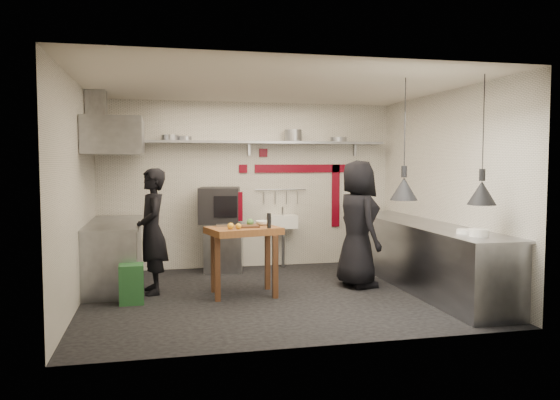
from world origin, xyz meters
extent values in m
plane|color=black|center=(0.00, 0.00, 0.00)|extent=(5.00, 5.00, 0.00)
plane|color=beige|center=(0.00, 0.00, 2.80)|extent=(5.00, 5.00, 0.00)
cube|color=beige|center=(0.00, 2.10, 1.40)|extent=(5.00, 0.04, 2.80)
cube|color=beige|center=(0.00, -2.10, 1.40)|extent=(5.00, 0.04, 2.80)
cube|color=beige|center=(-2.50, 0.00, 1.40)|extent=(0.04, 4.20, 2.80)
cube|color=beige|center=(2.50, 0.00, 1.40)|extent=(0.04, 4.20, 2.80)
cube|color=#620311|center=(0.95, 2.08, 1.68)|extent=(1.70, 0.02, 0.14)
cube|color=#620311|center=(1.55, 2.08, 1.20)|extent=(0.14, 0.02, 1.10)
cube|color=#620311|center=(0.25, 2.08, 1.95)|extent=(0.14, 0.02, 0.14)
cube|color=#620311|center=(-0.10, 2.08, 1.68)|extent=(0.14, 0.02, 0.14)
cube|color=gray|center=(0.00, 1.92, 2.12)|extent=(4.60, 0.34, 0.04)
cube|color=gray|center=(-1.90, 2.07, 2.02)|extent=(0.04, 0.06, 0.24)
cube|color=gray|center=(0.00, 2.07, 2.02)|extent=(0.04, 0.06, 0.24)
cube|color=gray|center=(1.90, 2.07, 2.02)|extent=(0.04, 0.06, 0.24)
cylinder|color=gray|center=(-1.31, 1.92, 2.19)|extent=(0.34, 0.34, 0.09)
cylinder|color=gray|center=(-1.08, 1.92, 2.18)|extent=(0.28, 0.28, 0.07)
cylinder|color=gray|center=(0.74, 1.92, 2.24)|extent=(0.38, 0.38, 0.20)
cylinder|color=gray|center=(1.54, 1.92, 2.18)|extent=(0.36, 0.36, 0.08)
cube|color=gray|center=(-0.48, 1.78, 0.40)|extent=(0.70, 0.66, 0.80)
cube|color=black|center=(-0.54, 1.76, 1.09)|extent=(0.74, 0.71, 0.58)
cube|color=#620311|center=(-0.48, 1.48, 1.09)|extent=(0.53, 0.13, 0.46)
cube|color=black|center=(-0.48, 1.44, 1.09)|extent=(0.36, 0.08, 0.34)
cube|color=white|center=(0.55, 1.92, 0.78)|extent=(0.46, 0.34, 0.22)
cylinder|color=gray|center=(0.55, 1.92, 0.96)|extent=(0.03, 0.03, 0.14)
cylinder|color=gray|center=(0.55, 1.88, 0.34)|extent=(0.06, 0.06, 0.66)
cylinder|color=gray|center=(0.55, 2.06, 1.32)|extent=(0.90, 0.02, 0.02)
cube|color=gray|center=(2.15, 0.00, 0.45)|extent=(0.70, 3.80, 0.90)
cube|color=gray|center=(2.15, 0.00, 0.92)|extent=(0.76, 3.90, 0.03)
cylinder|color=white|center=(2.12, -1.46, 0.97)|extent=(0.26, 0.26, 0.09)
cylinder|color=white|center=(2.10, -1.20, 0.96)|extent=(0.25, 0.25, 0.05)
cube|color=gray|center=(-2.15, 1.05, 0.45)|extent=(0.70, 1.90, 0.90)
cube|color=gray|center=(-2.15, 1.05, 0.92)|extent=(0.76, 2.00, 0.03)
cube|color=gray|center=(-2.10, 1.05, 2.15)|extent=(0.78, 1.60, 0.50)
cube|color=gray|center=(-2.35, 1.05, 2.55)|extent=(0.28, 0.28, 0.50)
cube|color=#1E4F25|center=(-1.86, -0.02, 0.25)|extent=(0.31, 0.31, 0.50)
cube|color=#4B2B19|center=(-0.35, 0.08, 0.93)|extent=(0.30, 0.21, 0.02)
cylinder|color=black|center=(-0.09, -0.09, 1.02)|extent=(0.06, 0.06, 0.20)
sphere|color=orange|center=(-0.60, -0.06, 0.96)|extent=(0.11, 0.11, 0.09)
sphere|color=orange|center=(-0.50, -0.08, 0.96)|extent=(0.10, 0.10, 0.08)
sphere|color=#4B813C|center=(-0.29, 0.24, 0.97)|extent=(0.12, 0.12, 0.10)
cube|color=gray|center=(-0.66, 0.25, 0.94)|extent=(0.20, 0.15, 0.03)
imported|color=white|center=(-0.11, 0.29, 0.95)|extent=(0.25, 0.25, 0.06)
imported|color=black|center=(-1.60, 0.48, 0.85)|extent=(0.48, 0.67, 1.71)
imported|color=black|center=(1.28, 0.26, 0.91)|extent=(0.68, 0.95, 1.82)
camera|label=1|loc=(-1.51, -7.09, 1.79)|focal=35.00mm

